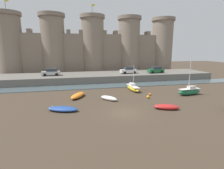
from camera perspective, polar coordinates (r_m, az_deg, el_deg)
ground_plane at (r=22.02m, az=4.21°, el=-9.19°), size 160.00×160.00×0.00m
water_channel at (r=37.10m, az=-2.91°, el=-0.48°), size 80.00×4.50×0.10m
quay_road at (r=44.01m, az=-4.50°, el=2.46°), size 57.38×10.00×1.68m
castle at (r=54.00m, az=-6.24°, el=11.78°), size 52.68×7.30×20.44m
sailboat_midflat_centre at (r=32.77m, az=23.97°, el=-2.02°), size 4.46×1.65×6.60m
sailboat_near_channel_left at (r=33.34m, az=6.80°, el=-1.05°), size 1.52×4.93×4.92m
rowboat_midflat_left at (r=24.14m, az=17.34°, el=-6.94°), size 3.48×2.30×0.67m
rowboat_midflat_right at (r=23.29m, az=-15.79°, el=-7.63°), size 4.23×2.84×0.59m
rowboat_foreground_left at (r=26.96m, az=-1.04°, el=-4.45°), size 2.74×2.92×0.67m
rowboat_foreground_centre at (r=28.90m, az=-11.09°, el=-3.50°), size 3.06×4.10×0.74m
mooring_buoy_near_channel at (r=28.64m, az=11.68°, el=-3.96°), size 0.49×0.49×0.49m
mooring_buoy_mid_mud at (r=30.46m, az=12.26°, el=-3.12°), size 0.41×0.41×0.41m
car_quay_east at (r=46.45m, az=14.12°, el=4.63°), size 4.19×2.07×1.62m
car_quay_west at (r=42.94m, az=-19.28°, el=3.79°), size 4.19×2.07×1.62m
car_quay_centre_east at (r=44.37m, az=5.43°, el=4.62°), size 4.19×2.07×1.62m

